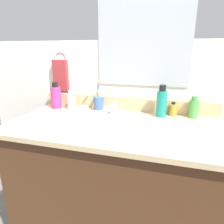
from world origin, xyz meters
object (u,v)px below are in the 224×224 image
Objects in this scene: bottle_toner_green at (194,108)px; bottle_mouthwash_teal at (162,103)px; bottle_oil_amber at (173,110)px; bottle_soap_pink at (56,97)px; soap_bar at (82,108)px; bottle_gel_clear at (71,101)px; hand_towel at (61,75)px; faucet at (115,111)px; cup_blue_plastic at (98,102)px.

bottle_mouthwash_teal is (-0.19, -0.03, 0.03)m from bottle_toner_green.
bottle_oil_amber is at bearing 29.28° from bottle_mouthwash_teal.
bottle_soap_pink is at bearing -176.57° from bottle_oil_amber.
bottle_oil_amber is at bearing 174.84° from bottle_toner_green.
bottle_mouthwash_teal is at bearing 0.27° from soap_bar.
bottle_toner_green reaches higher than bottle_oil_amber.
bottle_toner_green is 0.19m from bottle_mouthwash_teal.
bottle_soap_pink reaches higher than soap_bar.
bottle_soap_pink is at bearing -175.88° from bottle_gel_clear.
hand_towel is 3.44× the size of soap_bar.
bottle_mouthwash_teal is at bearing -7.79° from hand_towel.
bottle_toner_green is 0.81m from bottle_gel_clear.
faucet is 0.81× the size of bottle_mouthwash_teal.
bottle_toner_green reaches higher than faucet.
bottle_mouthwash_teal is at bearing -0.04° from bottle_gel_clear.
bottle_toner_green is 0.69× the size of bottle_mouthwash_teal.
bottle_oil_amber is 0.47× the size of bottle_soap_pink.
soap_bar is (-0.25, 0.05, -0.02)m from faucet.
bottle_gel_clear reaches higher than faucet.
bottle_toner_green is at bearing 2.07° from bottle_gel_clear.
soap_bar is at bearing 1.54° from bottle_soap_pink.
bottle_oil_amber is at bearing -4.31° from hand_towel.
bottle_oil_amber is 0.61m from soap_bar.
hand_towel reaches higher than bottle_toner_green.
hand_towel is at bearing 175.69° from bottle_oil_amber.
bottle_soap_pink is at bearing -177.67° from bottle_toner_green.
bottle_gel_clear is (-0.62, 0.00, -0.03)m from bottle_mouthwash_teal.
cup_blue_plastic reaches higher than bottle_oil_amber.
bottle_gel_clear is 0.65× the size of cup_blue_plastic.
bottle_oil_amber is at bearing 3.43° from bottle_soap_pink.
bottle_toner_green is at bearing 9.20° from faucet.
hand_towel reaches higher than faucet.
faucet is 0.25m from soap_bar.
bottle_gel_clear is at bearing -177.93° from bottle_toner_green.
bottle_mouthwash_teal is at bearing 0.61° from bottle_soap_pink.
hand_towel reaches higher than bottle_gel_clear.
faucet is at bearing -10.43° from soap_bar.
bottle_soap_pink is (-0.80, -0.05, 0.04)m from bottle_oil_amber.
soap_bar is at bearing -175.95° from bottle_oil_amber.
hand_towel is 1.61× the size of bottle_toner_green.
hand_towel is 0.31m from soap_bar.
cup_blue_plastic is at bearing 8.68° from bottle_soap_pink.
cup_blue_plastic reaches higher than bottle_gel_clear.
hand_towel reaches higher than bottle_mouthwash_teal.
bottle_mouthwash_teal is at bearing 9.44° from faucet.
cup_blue_plastic is (-0.50, -0.00, 0.01)m from bottle_oil_amber.
bottle_gel_clear is (-0.33, 0.05, 0.03)m from faucet.
bottle_toner_green is at bearing 2.33° from bottle_soap_pink.
bottle_mouthwash_teal is 0.10m from bottle_oil_amber.
faucet is 2.50× the size of soap_bar.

